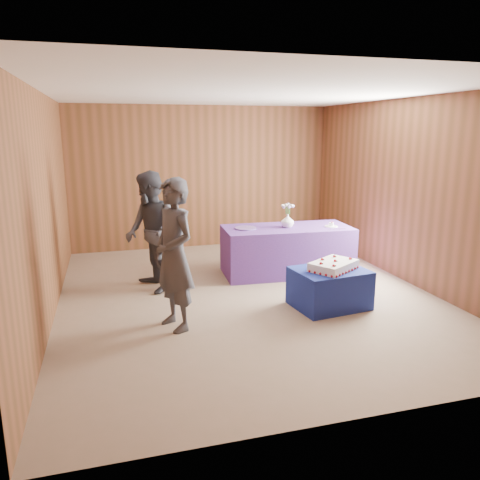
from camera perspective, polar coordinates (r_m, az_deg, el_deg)
name	(u,v)px	position (r m, az deg, el deg)	size (l,w,h in m)	color
ground	(247,295)	(6.56, 0.81, -6.69)	(6.00, 6.00, 0.00)	gray
room_shell	(247,164)	(6.18, 0.87, 9.23)	(5.04, 6.04, 2.72)	brown
cake_table	(329,288)	(6.17, 10.84, -5.77)	(0.90, 0.70, 0.50)	navy
serving_table	(287,250)	(7.47, 5.73, -1.24)	(2.00, 0.90, 0.75)	#5E3490
sheet_cake	(333,265)	(6.08, 11.32, -3.07)	(0.76, 0.69, 0.15)	white
vase	(288,221)	(7.36, 5.82, 2.35)	(0.20, 0.20, 0.21)	white
flower_spray	(288,206)	(7.32, 5.86, 4.17)	(0.20, 0.21, 0.16)	#2D5E25
platter	(246,228)	(7.22, 0.70, 1.45)	(0.33, 0.33, 0.02)	#6C4F9F
plate	(331,226)	(7.52, 11.06, 1.65)	(0.21, 0.21, 0.01)	white
cake_slice	(331,224)	(7.52, 11.08, 1.91)	(0.08, 0.08, 0.08)	white
knife	(338,229)	(7.36, 11.85, 1.32)	(0.26, 0.02, 0.00)	#BBBCC0
guest_left	(174,255)	(5.30, -8.03, -1.83)	(0.63, 0.42, 1.74)	#393A43
guest_right	(151,232)	(6.63, -10.82, 0.93)	(0.83, 0.64, 1.70)	#353740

